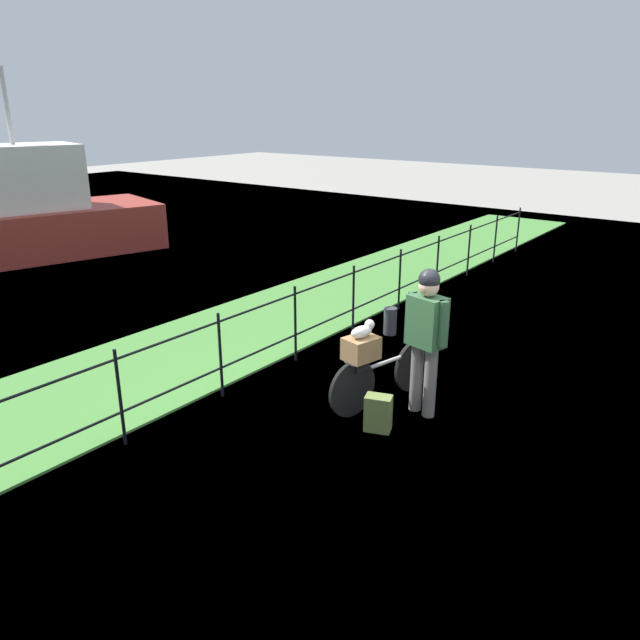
{
  "coord_description": "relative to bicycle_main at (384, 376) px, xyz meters",
  "views": [
    {
      "loc": [
        -5.25,
        -2.62,
        3.29
      ],
      "look_at": [
        0.17,
        1.5,
        0.9
      ],
      "focal_mm": 34.23,
      "sensor_mm": 36.0,
      "label": 1
    }
  ],
  "objects": [
    {
      "name": "grass_strip",
      "position": [
        -0.33,
        2.97,
        -0.33
      ],
      "size": [
        27.0,
        2.4,
        0.03
      ],
      "primitive_type": "cube",
      "color": "#478438",
      "rests_on": "ground"
    },
    {
      "name": "terrier_dog",
      "position": [
        -0.34,
        0.08,
        0.64
      ],
      "size": [
        0.32,
        0.2,
        0.18
      ],
      "color": "silver",
      "rests_on": "wooden_crate"
    },
    {
      "name": "bicycle_main",
      "position": [
        0.0,
        0.0,
        0.0
      ],
      "size": [
        1.64,
        0.43,
        0.65
      ],
      "color": "black",
      "rests_on": "ground"
    },
    {
      "name": "moored_boat_near",
      "position": [
        1.4,
        10.47,
        0.55
      ],
      "size": [
        6.25,
        3.82,
        4.09
      ],
      "color": "#9E3328",
      "rests_on": "ground"
    },
    {
      "name": "mooring_bollard",
      "position": [
        2.02,
        1.12,
        -0.14
      ],
      "size": [
        0.2,
        0.2,
        0.42
      ],
      "primitive_type": "cylinder",
      "color": "#38383D",
      "rests_on": "ground"
    },
    {
      "name": "ground_plane",
      "position": [
        -0.33,
        -0.69,
        -0.35
      ],
      "size": [
        60.0,
        60.0,
        0.0
      ],
      "primitive_type": "plane",
      "color": "gray"
    },
    {
      "name": "cyclist_person",
      "position": [
        0.06,
        -0.48,
        0.66
      ],
      "size": [
        0.34,
        0.53,
        1.68
      ],
      "color": "slate",
      "rests_on": "ground"
    },
    {
      "name": "iron_fence",
      "position": [
        -0.33,
        1.62,
        0.26
      ],
      "size": [
        18.04,
        0.04,
        1.05
      ],
      "color": "black",
      "rests_on": "ground"
    },
    {
      "name": "wooden_crate",
      "position": [
        -0.36,
        0.08,
        0.44
      ],
      "size": [
        0.42,
        0.36,
        0.25
      ],
      "primitive_type": "cube",
      "rotation": [
        0.0,
        0.0,
        -0.23
      ],
      "color": "olive",
      "rests_on": "bicycle_main"
    },
    {
      "name": "backpack_on_paving",
      "position": [
        -0.58,
        -0.3,
        -0.15
      ],
      "size": [
        0.26,
        0.32,
        0.4
      ],
      "primitive_type": "cube",
      "rotation": [
        0.0,
        0.0,
        1.92
      ],
      "color": "olive",
      "rests_on": "ground"
    }
  ]
}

